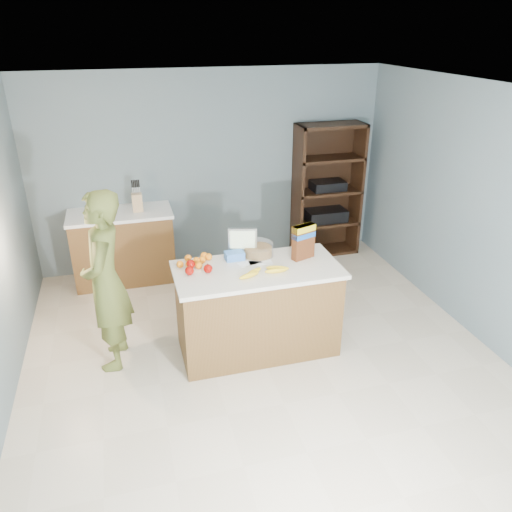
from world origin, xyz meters
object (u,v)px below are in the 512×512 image
object	(u,v)px
counter_peninsula	(257,312)
person	(106,282)
cereal_box	(303,239)
shelving_unit	(326,192)
tv	(243,240)

from	to	relation	value
counter_peninsula	person	xyz separation A→B (m)	(-1.37, 0.18, 0.44)
counter_peninsula	cereal_box	world-z (taller)	cereal_box
counter_peninsula	shelving_unit	distance (m)	2.61
counter_peninsula	cereal_box	bearing A→B (deg)	10.44
counter_peninsula	cereal_box	xyz separation A→B (m)	(0.48, 0.09, 0.68)
shelving_unit	tv	xyz separation A→B (m)	(-1.61, -1.74, 0.19)
person	tv	world-z (taller)	person
shelving_unit	tv	size ratio (longest dim) A/B	6.38
person	tv	bearing A→B (deg)	103.74
shelving_unit	person	distance (m)	3.47
counter_peninsula	person	world-z (taller)	person
counter_peninsula	shelving_unit	size ratio (longest dim) A/B	0.87
person	cereal_box	size ratio (longest dim) A/B	5.02
shelving_unit	cereal_box	xyz separation A→B (m)	(-1.07, -1.96, 0.23)
counter_peninsula	person	distance (m)	1.45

